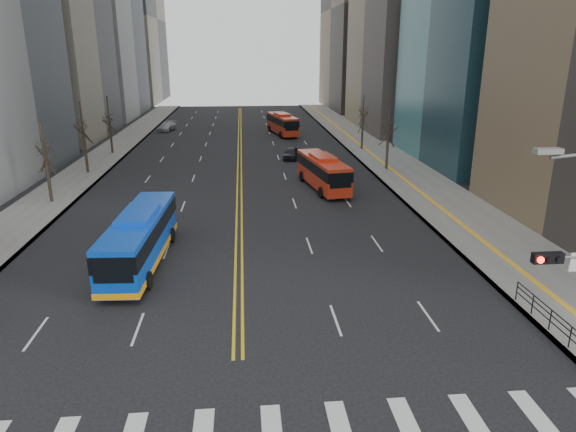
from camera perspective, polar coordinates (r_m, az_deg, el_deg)
The scene contains 11 objects.
sidewalk_right at distance 62.44m, azimuth 10.96°, elevation 6.16°, with size 7.00×130.00×0.15m, color gray.
sidewalk_left at distance 62.42m, azimuth -20.79°, elevation 5.31°, with size 5.00×130.00×0.15m, color gray.
centerline at distance 69.90m, azimuth -5.39°, elevation 7.58°, with size 0.55×100.00×0.01m.
pedestrian_railing at distance 26.79m, azimuth 27.16°, elevation -9.90°, with size 0.06×6.06×1.02m.
street_trees at distance 49.52m, azimuth -14.02°, elevation 8.59°, with size 35.20×47.20×7.60m.
blue_bus at distance 32.23m, azimuth -16.12°, elevation -2.21°, with size 3.07×11.41×3.31m.
red_bus_near at distance 48.37m, azimuth 3.88°, elevation 5.14°, with size 3.87×10.20×3.19m.
red_bus_far at distance 80.65m, azimuth -0.65°, elevation 10.34°, with size 4.35×10.53×3.28m.
car_dark_mid at distance 62.14m, azimuth 0.36°, elevation 7.01°, with size 1.66×4.12×1.40m, color black.
car_silver at distance 86.75m, azimuth -13.32°, elevation 9.65°, with size 1.98×4.88×1.42m, color #A8A8AD.
car_dark_far at distance 97.02m, azimuth -1.25°, elevation 10.87°, with size 1.93×4.19×1.17m, color black.
Camera 1 is at (0.46, -13.79, 12.42)m, focal length 32.00 mm.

